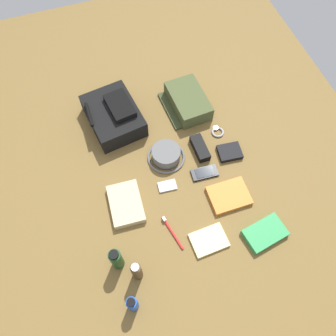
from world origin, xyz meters
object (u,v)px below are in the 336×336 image
at_px(folded_towel, 126,204).
at_px(sunglasses_case, 200,148).
at_px(toiletry_pouch, 187,102).
at_px(toothbrush, 171,231).
at_px(backpack, 114,115).
at_px(deodorant_spray, 132,304).
at_px(media_player, 167,186).
at_px(paperback_novel, 265,233).
at_px(notepad, 209,240).
at_px(wallet, 230,152).
at_px(bucket_hat, 166,155).
at_px(cell_phone, 205,173).
at_px(shampoo_bottle, 116,259).
at_px(cologne_bottle, 137,271).
at_px(travel_guidebook, 229,196).
at_px(wristwatch, 217,132).

height_order(folded_towel, sunglasses_case, sunglasses_case).
xyz_separation_m(toiletry_pouch, toothbrush, (-0.61, 0.30, -0.03)).
bearing_deg(backpack, deodorant_spray, 169.97).
distance_m(media_player, toothbrush, 0.21).
height_order(toiletry_pouch, toothbrush, toiletry_pouch).
height_order(paperback_novel, notepad, paperback_novel).
bearing_deg(paperback_novel, wallet, -2.56).
bearing_deg(deodorant_spray, notepad, -68.71).
bearing_deg(toiletry_pouch, paperback_novel, -174.09).
bearing_deg(wallet, bucket_hat, 81.35).
relative_size(bucket_hat, folded_towel, 0.91).
relative_size(wallet, folded_towel, 0.55).
distance_m(cell_phone, folded_towel, 0.39).
relative_size(paperback_novel, folded_towel, 0.96).
relative_size(shampoo_bottle, sunglasses_case, 1.13).
distance_m(deodorant_spray, toothbrush, 0.34).
height_order(shampoo_bottle, cell_phone, shampoo_bottle).
bearing_deg(backpack, cologne_bottle, 172.19).
height_order(media_player, sunglasses_case, sunglasses_case).
height_order(deodorant_spray, sunglasses_case, deodorant_spray).
bearing_deg(notepad, travel_guidebook, -47.90).
height_order(notepad, sunglasses_case, sunglasses_case).
bearing_deg(toothbrush, media_player, -14.28).
bearing_deg(cell_phone, wristwatch, -36.98).
relative_size(backpack, shampoo_bottle, 2.15).
relative_size(cell_phone, wallet, 1.17).
relative_size(cell_phone, media_player, 1.46).
distance_m(backpack, paperback_novel, 0.90).
distance_m(bucket_hat, paperback_novel, 0.57).
bearing_deg(backpack, paperback_novel, -149.49).
bearing_deg(cologne_bottle, toiletry_pouch, -33.29).
bearing_deg(shampoo_bottle, wristwatch, -53.64).
relative_size(cologne_bottle, media_player, 1.76).
height_order(bucket_hat, wallet, bucket_hat).
height_order(toiletry_pouch, deodorant_spray, deodorant_spray).
height_order(shampoo_bottle, media_player, shampoo_bottle).
bearing_deg(media_player, backpack, 17.57).
bearing_deg(notepad, media_player, 13.35).
distance_m(cologne_bottle, wristwatch, 0.79).
height_order(paperback_novel, wallet, paperback_novel).
distance_m(toiletry_pouch, travel_guidebook, 0.54).
bearing_deg(toothbrush, wallet, -54.98).
bearing_deg(shampoo_bottle, backpack, -13.58).
bearing_deg(bucket_hat, notepad, -174.60).
height_order(toiletry_pouch, cologne_bottle, cologne_bottle).
distance_m(cologne_bottle, folded_towel, 0.32).
height_order(bucket_hat, toothbrush, bucket_hat).
relative_size(bucket_hat, travel_guidebook, 1.01).
bearing_deg(toothbrush, folded_towel, 40.51).
xyz_separation_m(deodorant_spray, cell_phone, (0.45, -0.48, -0.05)).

